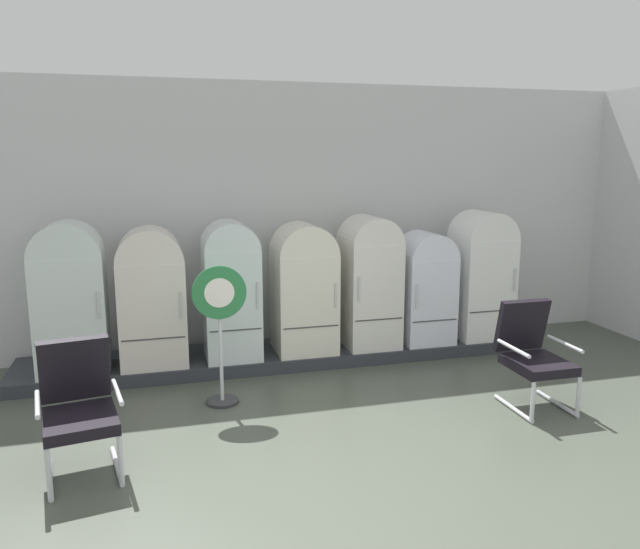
% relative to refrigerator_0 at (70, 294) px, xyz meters
% --- Properties ---
extents(ground, '(12.00, 10.00, 0.05)m').
position_rel_refrigerator_0_xyz_m(ground, '(2.39, -2.88, -1.01)').
color(ground, '#464D41').
extents(back_wall, '(11.76, 0.12, 3.27)m').
position_rel_refrigerator_0_xyz_m(back_wall, '(2.39, 0.78, 0.67)').
color(back_wall, silver).
rests_on(back_wall, ground).
extents(display_plinth, '(6.20, 0.95, 0.14)m').
position_rel_refrigerator_0_xyz_m(display_plinth, '(2.39, 0.14, -0.91)').
color(display_plinth, '#2D3136').
rests_on(display_plinth, ground).
extents(refrigerator_0, '(0.71, 0.61, 1.59)m').
position_rel_refrigerator_0_xyz_m(refrigerator_0, '(0.00, 0.00, 0.00)').
color(refrigerator_0, silver).
rests_on(refrigerator_0, display_plinth).
extents(refrigerator_1, '(0.71, 0.66, 1.51)m').
position_rel_refrigerator_0_xyz_m(refrigerator_1, '(0.82, 0.02, -0.05)').
color(refrigerator_1, silver).
rests_on(refrigerator_1, display_plinth).
extents(refrigerator_2, '(0.61, 0.67, 1.55)m').
position_rel_refrigerator_0_xyz_m(refrigerator_2, '(1.68, 0.03, -0.02)').
color(refrigerator_2, silver).
rests_on(refrigerator_2, display_plinth).
extents(refrigerator_3, '(0.69, 0.70, 1.50)m').
position_rel_refrigerator_0_xyz_m(refrigerator_3, '(2.53, 0.04, -0.05)').
color(refrigerator_3, silver).
rests_on(refrigerator_3, display_plinth).
extents(refrigerator_4, '(0.62, 0.71, 1.56)m').
position_rel_refrigerator_0_xyz_m(refrigerator_4, '(3.34, 0.05, -0.01)').
color(refrigerator_4, silver).
rests_on(refrigerator_4, display_plinth).
extents(refrigerator_5, '(0.61, 0.61, 1.36)m').
position_rel_refrigerator_0_xyz_m(refrigerator_5, '(4.04, 0.00, -0.13)').
color(refrigerator_5, white).
rests_on(refrigerator_5, display_plinth).
extents(refrigerator_6, '(0.67, 0.66, 1.59)m').
position_rel_refrigerator_0_xyz_m(refrigerator_6, '(4.81, 0.02, 0.00)').
color(refrigerator_6, white).
rests_on(refrigerator_6, display_plinth).
extents(armchair_left, '(0.67, 0.79, 1.01)m').
position_rel_refrigerator_0_xyz_m(armchair_left, '(0.25, -1.97, -0.45)').
color(armchair_left, silver).
rests_on(armchair_left, ground).
extents(armchair_right, '(0.60, 0.72, 1.01)m').
position_rel_refrigerator_0_xyz_m(armchair_right, '(4.36, -1.77, -0.45)').
color(armchair_right, silver).
rests_on(armchair_right, ground).
extents(sign_stand, '(0.52, 0.32, 1.38)m').
position_rel_refrigerator_0_xyz_m(sign_stand, '(1.45, -0.97, -0.27)').
color(sign_stand, '#2D2D30').
rests_on(sign_stand, ground).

